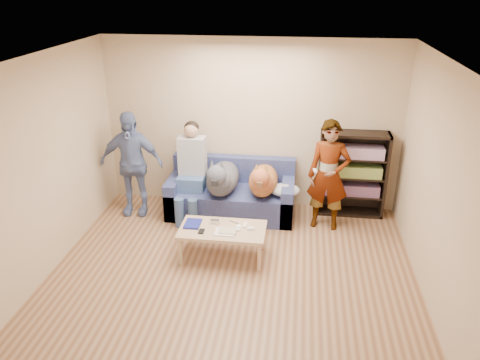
# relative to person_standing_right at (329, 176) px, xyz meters

# --- Properties ---
(ground) EXTENTS (5.00, 5.00, 0.00)m
(ground) POSITION_rel_person_standing_right_xyz_m (-1.17, -1.84, -0.80)
(ground) COLOR brown
(ground) RESTS_ON ground
(ceiling) EXTENTS (5.00, 5.00, 0.00)m
(ceiling) POSITION_rel_person_standing_right_xyz_m (-1.17, -1.84, 1.80)
(ceiling) COLOR white
(ceiling) RESTS_ON ground
(wall_back) EXTENTS (4.50, 0.00, 4.50)m
(wall_back) POSITION_rel_person_standing_right_xyz_m (-1.17, 0.66, 0.50)
(wall_back) COLOR tan
(wall_back) RESTS_ON ground
(wall_left) EXTENTS (0.00, 5.00, 5.00)m
(wall_left) POSITION_rel_person_standing_right_xyz_m (-3.42, -1.84, 0.50)
(wall_left) COLOR tan
(wall_left) RESTS_ON ground
(wall_right) EXTENTS (0.00, 5.00, 5.00)m
(wall_right) POSITION_rel_person_standing_right_xyz_m (1.08, -1.84, 0.50)
(wall_right) COLOR tan
(wall_right) RESTS_ON ground
(blanket) EXTENTS (0.45, 0.38, 0.15)m
(blanket) POSITION_rel_person_standing_right_xyz_m (-0.60, 0.08, -0.30)
(blanket) COLOR #A5A5A9
(blanket) RESTS_ON sofa
(person_standing_right) EXTENTS (0.63, 0.45, 1.61)m
(person_standing_right) POSITION_rel_person_standing_right_xyz_m (0.00, 0.00, 0.00)
(person_standing_right) COLOR gray
(person_standing_right) RESTS_ON ground
(person_standing_left) EXTENTS (0.97, 0.46, 1.61)m
(person_standing_left) POSITION_rel_person_standing_right_xyz_m (-2.91, 0.07, 0.00)
(person_standing_left) COLOR #6D7FAE
(person_standing_left) RESTS_ON ground
(held_controller) EXTENTS (0.06, 0.11, 0.03)m
(held_controller) POSITION_rel_person_standing_right_xyz_m (-0.20, -0.20, 0.15)
(held_controller) COLOR white
(held_controller) RESTS_ON person_standing_right
(notebook_blue) EXTENTS (0.20, 0.26, 0.03)m
(notebook_blue) POSITION_rel_person_standing_right_xyz_m (-1.75, -0.96, -0.37)
(notebook_blue) COLOR navy
(notebook_blue) RESTS_ON coffee_table
(papers) EXTENTS (0.26, 0.20, 0.02)m
(papers) POSITION_rel_person_standing_right_xyz_m (-1.30, -1.11, -0.38)
(papers) COLOR silver
(papers) RESTS_ON coffee_table
(magazine) EXTENTS (0.22, 0.17, 0.01)m
(magazine) POSITION_rel_person_standing_right_xyz_m (-1.27, -1.09, -0.36)
(magazine) COLOR #BAAD95
(magazine) RESTS_ON coffee_table
(camera_silver) EXTENTS (0.11, 0.06, 0.05)m
(camera_silver) POSITION_rel_person_standing_right_xyz_m (-1.47, -0.89, -0.36)
(camera_silver) COLOR silver
(camera_silver) RESTS_ON coffee_table
(controller_a) EXTENTS (0.04, 0.13, 0.03)m
(controller_a) POSITION_rel_person_standing_right_xyz_m (-1.07, -0.91, -0.37)
(controller_a) COLOR white
(controller_a) RESTS_ON coffee_table
(controller_b) EXTENTS (0.09, 0.06, 0.03)m
(controller_b) POSITION_rel_person_standing_right_xyz_m (-0.99, -0.99, -0.37)
(controller_b) COLOR silver
(controller_b) RESTS_ON coffee_table
(headphone_cup_a) EXTENTS (0.07, 0.07, 0.02)m
(headphone_cup_a) POSITION_rel_person_standing_right_xyz_m (-1.15, -1.03, -0.37)
(headphone_cup_a) COLOR silver
(headphone_cup_a) RESTS_ON coffee_table
(headphone_cup_b) EXTENTS (0.07, 0.07, 0.02)m
(headphone_cup_b) POSITION_rel_person_standing_right_xyz_m (-1.15, -0.95, -0.37)
(headphone_cup_b) COLOR white
(headphone_cup_b) RESTS_ON coffee_table
(pen_orange) EXTENTS (0.13, 0.06, 0.01)m
(pen_orange) POSITION_rel_person_standing_right_xyz_m (-1.37, -1.17, -0.38)
(pen_orange) COLOR orange
(pen_orange) RESTS_ON coffee_table
(pen_black) EXTENTS (0.13, 0.08, 0.01)m
(pen_black) POSITION_rel_person_standing_right_xyz_m (-1.23, -0.83, -0.38)
(pen_black) COLOR black
(pen_black) RESTS_ON coffee_table
(wallet) EXTENTS (0.07, 0.12, 0.02)m
(wallet) POSITION_rel_person_standing_right_xyz_m (-1.60, -1.13, -0.38)
(wallet) COLOR black
(wallet) RESTS_ON coffee_table
(sofa) EXTENTS (1.90, 0.85, 0.82)m
(sofa) POSITION_rel_person_standing_right_xyz_m (-1.42, 0.25, -0.52)
(sofa) COLOR #515B93
(sofa) RESTS_ON ground
(person_seated) EXTENTS (0.40, 0.73, 1.47)m
(person_seated) POSITION_rel_person_standing_right_xyz_m (-2.01, 0.13, -0.03)
(person_seated) COLOR #456298
(person_seated) RESTS_ON sofa
(dog_gray) EXTENTS (0.46, 1.28, 0.67)m
(dog_gray) POSITION_rel_person_standing_right_xyz_m (-1.53, 0.03, -0.14)
(dog_gray) COLOR #494B53
(dog_gray) RESTS_ON sofa
(dog_tan) EXTENTS (0.43, 1.17, 0.62)m
(dog_tan) POSITION_rel_person_standing_right_xyz_m (-0.93, 0.08, -0.16)
(dog_tan) COLOR #A66C32
(dog_tan) RESTS_ON sofa
(coffee_table) EXTENTS (1.10, 0.60, 0.42)m
(coffee_table) POSITION_rel_person_standing_right_xyz_m (-1.35, -1.01, -0.43)
(coffee_table) COLOR tan
(coffee_table) RESTS_ON ground
(bookshelf) EXTENTS (1.00, 0.34, 1.30)m
(bookshelf) POSITION_rel_person_standing_right_xyz_m (0.38, 0.49, -0.12)
(bookshelf) COLOR black
(bookshelf) RESTS_ON ground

